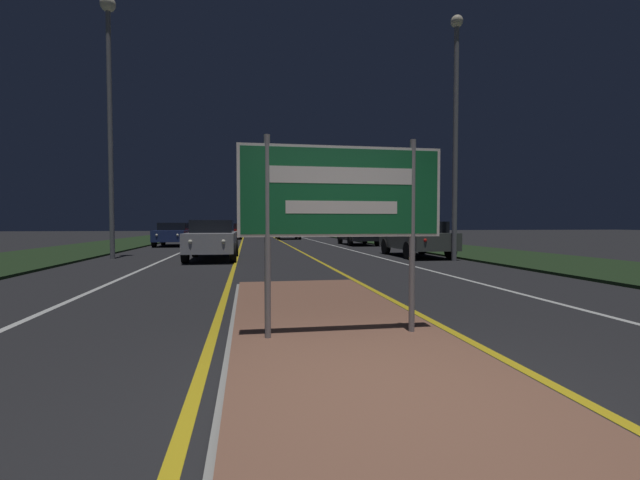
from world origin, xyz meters
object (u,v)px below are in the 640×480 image
car_receding_1 (358,233)px  car_approaching_0 (213,238)px  car_approaching_2 (231,231)px  highway_sign (342,198)px  car_receding_2 (288,231)px  car_receding_0 (417,238)px  streetlight_right_near (456,115)px  car_receding_3 (308,229)px  car_approaching_1 (174,234)px  streetlight_left_near (109,86)px  warning_sign (432,223)px

car_receding_1 → car_approaching_0: bearing=-130.6°
car_approaching_2 → car_approaching_0: bearing=-89.7°
highway_sign → car_receding_2: 32.98m
car_receding_1 → car_receding_2: size_ratio=1.10×
car_receding_0 → highway_sign: bearing=-115.9°
streetlight_right_near → car_receding_2: size_ratio=2.10×
car_receding_3 → car_approaching_2: (-8.15, -8.75, -0.03)m
highway_sign → car_receding_1: highway_sign is taller
car_approaching_1 → car_receding_2: bearing=51.9°
streetlight_left_near → streetlight_right_near: bearing=-13.8°
car_approaching_2 → car_receding_1: bearing=-55.1°
highway_sign → car_receding_0: (5.89, 12.10, -0.89)m
car_receding_3 → car_approaching_2: bearing=-133.0°
car_receding_0 → car_approaching_2: 23.51m
streetlight_right_near → car_receding_0: 5.08m
streetlight_left_near → car_approaching_0: 7.10m
car_receding_0 → car_receding_3: bearing=90.5°
highway_sign → car_receding_3: size_ratio=0.51×
warning_sign → car_approaching_2: bearing=132.8°
highway_sign → car_receding_3: (5.63, 42.80, -0.91)m
car_approaching_0 → car_receding_1: bearing=49.4°
car_receding_2 → car_approaching_1: (-8.00, -10.20, 0.00)m
car_approaching_2 → warning_sign: warning_sign is taller
car_approaching_1 → car_receding_0: bearing=-42.7°
highway_sign → car_approaching_1: 23.37m
streetlight_left_near → car_approaching_2: (3.76, 21.05, -5.96)m
streetlight_right_near → car_approaching_1: 18.12m
streetlight_left_near → car_approaching_1: size_ratio=2.31×
streetlight_left_near → car_receding_0: size_ratio=2.23×
car_receding_1 → car_approaching_1: bearing=176.1°
car_receding_0 → car_receding_3: 30.70m
car_approaching_1 → car_approaching_2: 11.77m
car_receding_1 → car_approaching_1: size_ratio=1.07×
car_approaching_0 → warning_sign: warning_sign is taller
car_receding_1 → car_approaching_2: (-8.48, 12.16, -0.05)m
car_receding_2 → car_approaching_0: bearing=-103.2°
car_approaching_1 → streetlight_right_near: bearing=-46.9°
car_receding_0 → warning_sign: size_ratio=2.00×
streetlight_left_near → streetlight_right_near: (12.71, -3.13, -1.37)m
highway_sign → car_approaching_2: bearing=94.2°
highway_sign → car_receding_2: (2.45, 32.88, -0.92)m
car_receding_3 → warning_sign: size_ratio=2.05×
car_receding_0 → car_receding_2: car_receding_0 is taller
highway_sign → car_approaching_2: 34.16m
streetlight_left_near → warning_sign: bearing=23.8°
streetlight_left_near → car_receding_3: 32.63m
highway_sign → car_receding_0: 13.49m
highway_sign → car_approaching_1: bearing=103.8°
car_approaching_1 → car_receding_3: bearing=60.9°
highway_sign → warning_sign: size_ratio=1.05×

